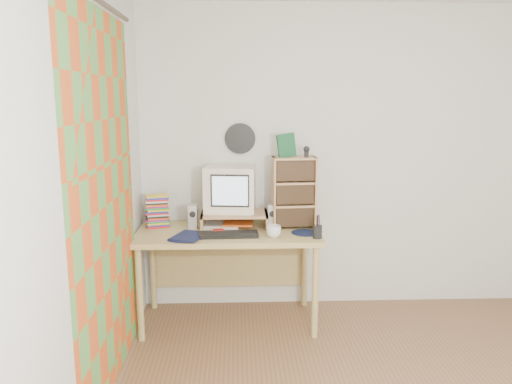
{
  "coord_description": "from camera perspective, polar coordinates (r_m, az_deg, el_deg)",
  "views": [
    {
      "loc": [
        -0.96,
        -2.35,
        1.77
      ],
      "look_at": [
        -0.82,
        1.33,
        1.06
      ],
      "focal_mm": 35.0,
      "sensor_mm": 36.0,
      "label": 1
    }
  ],
  "objects": [
    {
      "name": "keyboard",
      "position": [
        3.7,
        -3.15,
        -4.87
      ],
      "size": [
        0.44,
        0.16,
        0.03
      ],
      "primitive_type": "cube",
      "rotation": [
        0.0,
        0.0,
        0.04
      ],
      "color": "black",
      "rests_on": "desk"
    },
    {
      "name": "mousepad",
      "position": [
        3.81,
        5.64,
        -4.65
      ],
      "size": [
        0.26,
        0.26,
        0.0
      ],
      "primitive_type": "cylinder",
      "rotation": [
        0.0,
        0.0,
        -0.26
      ],
      "color": "black",
      "rests_on": "desk"
    },
    {
      "name": "red_box",
      "position": [
        3.76,
        -4.31,
        -4.56
      ],
      "size": [
        0.08,
        0.05,
        0.04
      ],
      "primitive_type": "cube",
      "rotation": [
        0.0,
        0.0,
        0.07
      ],
      "color": "#AB1B12",
      "rests_on": "desk"
    },
    {
      "name": "desk",
      "position": [
        3.96,
        -3.18,
        -6.06
      ],
      "size": [
        1.4,
        0.7,
        0.75
      ],
      "color": "#D5BD72",
      "rests_on": "floor"
    },
    {
      "name": "cd_rack",
      "position": [
        3.91,
        4.32,
        -0.04
      ],
      "size": [
        0.35,
        0.2,
        0.56
      ],
      "primitive_type": "cube",
      "rotation": [
        0.0,
        0.0,
        0.07
      ],
      "color": "tan",
      "rests_on": "desk"
    },
    {
      "name": "back_wall",
      "position": [
        4.24,
        10.88,
        3.65
      ],
      "size": [
        3.5,
        0.0,
        3.5
      ],
      "primitive_type": "plane",
      "rotation": [
        1.57,
        0.0,
        0.0
      ],
      "color": "white",
      "rests_on": "floor"
    },
    {
      "name": "curtain",
      "position": [
        2.99,
        -16.73,
        -1.52
      ],
      "size": [
        0.0,
        2.2,
        2.2
      ],
      "primitive_type": "plane",
      "rotation": [
        1.57,
        0.0,
        1.57
      ],
      "color": "#CF511D",
      "rests_on": "left_wall"
    },
    {
      "name": "monitor_riser",
      "position": [
        3.94,
        -2.47,
        -2.71
      ],
      "size": [
        0.52,
        0.3,
        0.12
      ],
      "color": "tan",
      "rests_on": "desk"
    },
    {
      "name": "left_wall",
      "position": [
        2.53,
        -20.4,
        -1.62
      ],
      "size": [
        0.0,
        3.5,
        3.5
      ],
      "primitive_type": "plane",
      "rotation": [
        1.57,
        0.0,
        1.57
      ],
      "color": "white",
      "rests_on": "floor"
    },
    {
      "name": "mug",
      "position": [
        3.67,
        2.02,
        -4.52
      ],
      "size": [
        0.13,
        0.13,
        0.09
      ],
      "primitive_type": "imported",
      "rotation": [
        0.0,
        0.0,
        -0.24
      ],
      "color": "white",
      "rests_on": "desk"
    },
    {
      "name": "papers",
      "position": [
        3.96,
        -3.2,
        -3.78
      ],
      "size": [
        0.28,
        0.21,
        0.04
      ],
      "primitive_type": null,
      "rotation": [
        0.0,
        0.0,
        -0.07
      ],
      "color": "silver",
      "rests_on": "desk"
    },
    {
      "name": "game_box",
      "position": [
        3.85,
        3.49,
        5.35
      ],
      "size": [
        0.14,
        0.07,
        0.18
      ],
      "primitive_type": "cube",
      "rotation": [
        0.0,
        0.0,
        0.28
      ],
      "color": "#17522F",
      "rests_on": "cd_rack"
    },
    {
      "name": "wall_disc",
      "position": [
        4.09,
        -1.82,
        6.12
      ],
      "size": [
        0.25,
        0.02,
        0.25
      ],
      "primitive_type": "cylinder",
      "rotation": [
        1.57,
        0.0,
        0.0
      ],
      "color": "black",
      "rests_on": "back_wall"
    },
    {
      "name": "webcam",
      "position": [
        3.87,
        5.79,
        4.63
      ],
      "size": [
        0.05,
        0.05,
        0.09
      ],
      "primitive_type": null,
      "rotation": [
        0.0,
        0.0,
        -0.08
      ],
      "color": "black",
      "rests_on": "cd_rack"
    },
    {
      "name": "speaker_right",
      "position": [
        3.92,
        1.84,
        -2.78
      ],
      "size": [
        0.07,
        0.07,
        0.19
      ],
      "primitive_type": "cube",
      "rotation": [
        0.0,
        0.0,
        0.06
      ],
      "color": "silver",
      "rests_on": "desk"
    },
    {
      "name": "dvd_stack",
      "position": [
        4.03,
        -11.21,
        -2.22
      ],
      "size": [
        0.19,
        0.16,
        0.24
      ],
      "primitive_type": null,
      "rotation": [
        0.0,
        0.0,
        0.22
      ],
      "color": "brown",
      "rests_on": "desk"
    },
    {
      "name": "speaker_left",
      "position": [
        3.93,
        -7.2,
        -2.82
      ],
      "size": [
        0.08,
        0.08,
        0.19
      ],
      "primitive_type": "cube",
      "rotation": [
        0.0,
        0.0,
        -0.09
      ],
      "color": "silver",
      "rests_on": "desk"
    },
    {
      "name": "pen_cup",
      "position": [
        3.67,
        7.03,
        -4.23
      ],
      "size": [
        0.08,
        0.08,
        0.14
      ],
      "primitive_type": null,
      "rotation": [
        0.0,
        0.0,
        0.17
      ],
      "color": "black",
      "rests_on": "desk"
    },
    {
      "name": "diary",
      "position": [
        3.73,
        -9.12,
        -4.72
      ],
      "size": [
        0.3,
        0.26,
        0.05
      ],
      "primitive_type": "imported",
      "rotation": [
        0.0,
        0.0,
        -0.34
      ],
      "color": "#10163D",
      "rests_on": "desk"
    },
    {
      "name": "crt_monitor",
      "position": [
        3.94,
        -2.97,
        0.36
      ],
      "size": [
        0.42,
        0.42,
        0.36
      ],
      "primitive_type": "cube",
      "rotation": [
        0.0,
        0.0,
        -0.11
      ],
      "color": "white",
      "rests_on": "monitor_riser"
    }
  ]
}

